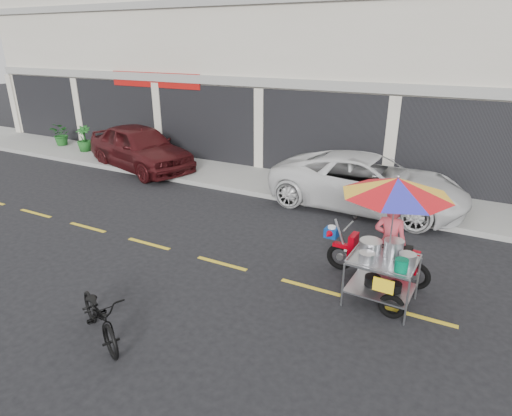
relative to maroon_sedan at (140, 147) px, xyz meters
The scene contains 9 objects.
ground 9.68m from the maroon_sedan, 29.15° to the right, with size 90.00×90.00×0.00m, color black.
sidewalk 8.50m from the maroon_sedan, ahead, with size 45.00×3.00×0.15m, color gray.
centerline 9.68m from the maroon_sedan, 29.15° to the right, with size 42.00×0.10×0.01m, color gold.
maroon_sedan is the anchor object (origin of this frame).
white_pickup 8.25m from the maroon_sedan, ahead, with size 2.46×5.33×1.48m, color silver.
plant_tall 5.29m from the maroon_sedan, behind, with size 0.87×0.76×0.97m, color #1B561D.
plant_short 3.56m from the maroon_sedan, behind, with size 0.58×0.58×1.04m, color #1B561D.
near_bicycle 9.76m from the maroon_sedan, 51.60° to the right, with size 0.57×1.63×0.86m, color black.
food_vendor_rig 10.59m from the maroon_sedan, 23.75° to the right, with size 2.36×1.96×2.39m.
Camera 1 is at (2.39, -6.71, 4.40)m, focal length 30.00 mm.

